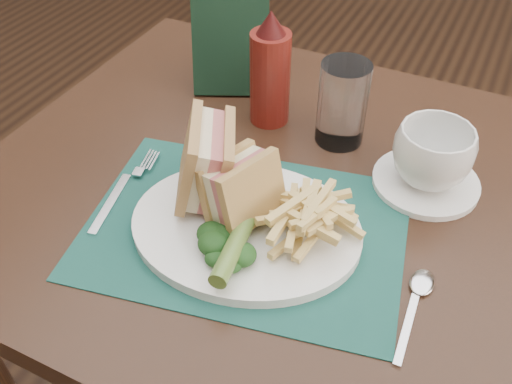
# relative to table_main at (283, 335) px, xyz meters

# --- Properties ---
(floor) EXTENTS (7.00, 7.00, 0.00)m
(floor) POSITION_rel_table_main_xyz_m (0.00, 0.50, -0.38)
(floor) COLOR black
(floor) RESTS_ON ground
(table_main) EXTENTS (0.90, 0.75, 0.75)m
(table_main) POSITION_rel_table_main_xyz_m (0.00, 0.00, 0.00)
(table_main) COLOR black
(table_main) RESTS_ON ground
(placemat) EXTENTS (0.46, 0.36, 0.00)m
(placemat) POSITION_rel_table_main_xyz_m (-0.02, -0.11, 0.38)
(placemat) COLOR #174941
(placemat) RESTS_ON table_main
(plate) EXTENTS (0.34, 0.29, 0.01)m
(plate) POSITION_rel_table_main_xyz_m (-0.02, -0.11, 0.38)
(plate) COLOR white
(plate) RESTS_ON placemat
(sandwich_half_a) EXTENTS (0.12, 0.14, 0.11)m
(sandwich_half_a) POSITION_rel_table_main_xyz_m (-0.11, -0.09, 0.45)
(sandwich_half_a) COLOR tan
(sandwich_half_a) RESTS_ON plate
(sandwich_half_b) EXTENTS (0.10, 0.11, 0.09)m
(sandwich_half_b) POSITION_rel_table_main_xyz_m (-0.05, -0.09, 0.44)
(sandwich_half_b) COLOR tan
(sandwich_half_b) RESTS_ON plate
(kale_garnish) EXTENTS (0.11, 0.08, 0.03)m
(kale_garnish) POSITION_rel_table_main_xyz_m (-0.01, -0.17, 0.41)
(kale_garnish) COLOR #133413
(kale_garnish) RESTS_ON plate
(pickle_spear) EXTENTS (0.04, 0.12, 0.03)m
(pickle_spear) POSITION_rel_table_main_xyz_m (-0.00, -0.17, 0.41)
(pickle_spear) COLOR #4B6C29
(pickle_spear) RESTS_ON plate
(fries_pile) EXTENTS (0.18, 0.20, 0.06)m
(fries_pile) POSITION_rel_table_main_xyz_m (0.06, -0.09, 0.42)
(fries_pile) COLOR #E3C471
(fries_pile) RESTS_ON plate
(fork) EXTENTS (0.07, 0.17, 0.01)m
(fork) POSITION_rel_table_main_xyz_m (-0.21, -0.12, 0.38)
(fork) COLOR silver
(fork) RESTS_ON placemat
(spoon) EXTENTS (0.04, 0.15, 0.01)m
(spoon) POSITION_rel_table_main_xyz_m (0.21, -0.14, 0.38)
(spoon) COLOR silver
(spoon) RESTS_ON table_main
(saucer) EXTENTS (0.19, 0.19, 0.01)m
(saucer) POSITION_rel_table_main_xyz_m (0.17, 0.08, 0.38)
(saucer) COLOR white
(saucer) RESTS_ON table_main
(coffee_cup) EXTENTS (0.15, 0.15, 0.09)m
(coffee_cup) POSITION_rel_table_main_xyz_m (0.17, 0.08, 0.43)
(coffee_cup) COLOR white
(coffee_cup) RESTS_ON saucer
(drinking_glass) EXTENTS (0.08, 0.08, 0.13)m
(drinking_glass) POSITION_rel_table_main_xyz_m (0.02, 0.13, 0.44)
(drinking_glass) COLOR silver
(drinking_glass) RESTS_ON table_main
(ketchup_bottle) EXTENTS (0.07, 0.07, 0.19)m
(ketchup_bottle) POSITION_rel_table_main_xyz_m (-0.10, 0.14, 0.47)
(ketchup_bottle) COLOR #601610
(ketchup_bottle) RESTS_ON table_main
(check_presenter) EXTENTS (0.15, 0.12, 0.20)m
(check_presenter) POSITION_rel_table_main_xyz_m (-0.20, 0.20, 0.48)
(check_presenter) COLOR black
(check_presenter) RESTS_ON table_main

